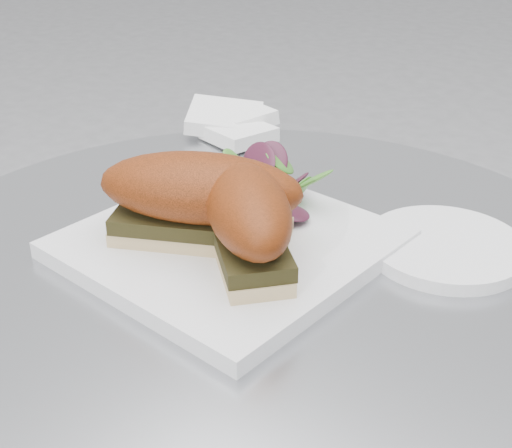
% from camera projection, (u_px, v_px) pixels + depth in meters
% --- Properties ---
extents(plate, '(0.27, 0.27, 0.02)m').
position_uv_depth(plate, '(229.00, 244.00, 0.66)').
color(plate, white).
rests_on(plate, table).
extents(sandwich_left, '(0.20, 0.16, 0.08)m').
position_uv_depth(sandwich_left, '(201.00, 197.00, 0.63)').
color(sandwich_left, tan).
rests_on(sandwich_left, plate).
extents(sandwich_right, '(0.16, 0.15, 0.08)m').
position_uv_depth(sandwich_right, '(247.00, 217.00, 0.60)').
color(sandwich_right, tan).
rests_on(sandwich_right, plate).
extents(salad, '(0.10, 0.10, 0.05)m').
position_uv_depth(salad, '(264.00, 179.00, 0.70)').
color(salad, '#459731').
rests_on(salad, plate).
extents(napkin, '(0.16, 0.16, 0.02)m').
position_uv_depth(napkin, '(232.00, 129.00, 0.91)').
color(napkin, white).
rests_on(napkin, table).
extents(saucer, '(0.15, 0.15, 0.01)m').
position_uv_depth(saucer, '(445.00, 247.00, 0.65)').
color(saucer, white).
rests_on(saucer, table).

